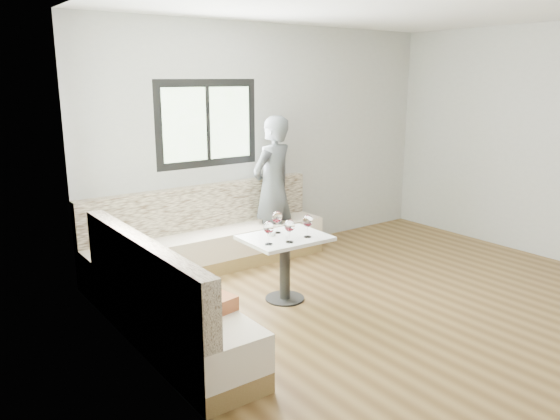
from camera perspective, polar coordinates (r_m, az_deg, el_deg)
The scene contains 9 objects.
room at distance 5.06m, azimuth 14.37°, elevation 4.68°, with size 5.01×5.01×2.81m.
banquette at distance 5.59m, azimuth -9.08°, elevation -5.65°, with size 2.90×2.80×0.95m.
table at distance 5.38m, azimuth 0.52°, elevation -4.46°, with size 0.82×0.64×0.66m.
person at distance 6.62m, azimuth -0.77°, elevation 2.36°, with size 0.63×0.41×1.73m, color #4A4E52.
olive_ramekin at distance 5.36m, azimuth -0.92°, elevation -2.48°, with size 0.09×0.09×0.03m.
wine_glass_a at distance 5.03m, azimuth -1.19°, elevation -1.92°, with size 0.10×0.10×0.22m.
wine_glass_b at distance 5.10m, azimuth 1.01°, elevation -1.72°, with size 0.10×0.10×0.22m.
wine_glass_c at distance 5.27m, azimuth 2.91°, elevation -1.22°, with size 0.10×0.10×0.22m.
wine_glass_d at distance 5.40m, azimuth -0.31°, elevation -0.82°, with size 0.10×0.10×0.22m.
Camera 1 is at (-3.95, -3.10, 2.17)m, focal length 35.00 mm.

